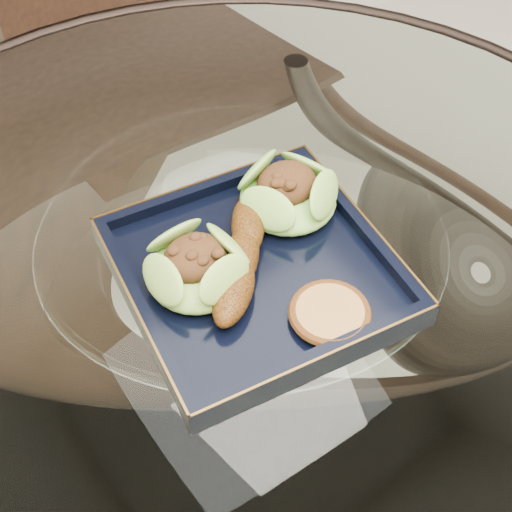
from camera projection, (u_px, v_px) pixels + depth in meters
dining_table at (244, 347)px, 0.90m from camera, size 1.13×1.13×0.77m
dining_chair at (147, 141)px, 1.35m from camera, size 0.41×0.41×0.86m
navy_plate at (256, 274)px, 0.76m from camera, size 0.30×0.30×0.02m
lettuce_wrap_left at (197, 269)px, 0.72m from camera, size 0.13×0.13×0.04m
lettuce_wrap_right at (288, 195)px, 0.79m from camera, size 0.11×0.11×0.04m
roasted_plantain at (241, 258)px, 0.74m from camera, size 0.14×0.15×0.03m
crumb_patty at (330, 314)px, 0.70m from camera, size 0.08×0.08×0.01m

